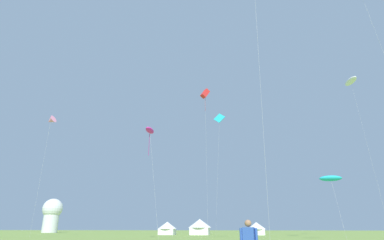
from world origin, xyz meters
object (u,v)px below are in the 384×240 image
at_px(kite_cyan_diamond, 219,119).
at_px(festival_tent_right, 256,228).
at_px(kite_cyan_parafoil, 331,178).
at_px(festival_tent_left, 167,228).
at_px(observatory_dome, 52,213).
at_px(kite_magenta_parafoil, 150,131).
at_px(kite_white_parafoil, 351,81).
at_px(kite_red_box, 205,94).
at_px(kite_pink_delta, 51,121).
at_px(festival_tent_center, 200,226).

xyz_separation_m(kite_cyan_diamond, festival_tent_right, (6.63, 11.29, -21.36)).
bearing_deg(kite_cyan_diamond, kite_cyan_parafoil, -41.92).
xyz_separation_m(festival_tent_left, observatory_dome, (-45.58, 25.81, 4.47)).
height_order(kite_magenta_parafoil, festival_tent_right, kite_magenta_parafoil).
height_order(kite_white_parafoil, kite_cyan_diamond, kite_white_parafoil).
relative_size(kite_red_box, kite_pink_delta, 1.30).
bearing_deg(kite_cyan_diamond, kite_magenta_parafoil, -118.54).
xyz_separation_m(kite_red_box, observatory_dome, (-56.35, 42.06, -20.51)).
bearing_deg(kite_red_box, kite_white_parafoil, 8.39).
height_order(kite_cyan_parafoil, festival_tent_left, kite_cyan_parafoil).
relative_size(kite_magenta_parafoil, festival_tent_center, 3.04).
bearing_deg(observatory_dome, kite_white_parafoil, -23.85).
bearing_deg(festival_tent_center, kite_cyan_parafoil, -49.74).
bearing_deg(festival_tent_left, kite_white_parafoil, -16.70).
xyz_separation_m(kite_cyan_parafoil, kite_pink_delta, (-46.87, 3.66, 12.43)).
bearing_deg(festival_tent_left, kite_cyan_parafoil, -41.33).
distance_m(festival_tent_left, observatory_dome, 52.57).
relative_size(festival_tent_center, observatory_dome, 0.48).
relative_size(kite_red_box, observatory_dome, 2.56).
bearing_deg(kite_cyan_parafoil, kite_pink_delta, 175.54).
relative_size(kite_magenta_parafoil, observatory_dome, 1.45).
bearing_deg(kite_pink_delta, kite_white_parafoil, 9.84).
relative_size(kite_red_box, kite_magenta_parafoil, 1.76).
xyz_separation_m(kite_cyan_parafoil, kite_cyan_diamond, (-15.95, 14.32, 14.86)).
bearing_deg(kite_cyan_diamond, festival_tent_center, 116.93).
relative_size(kite_white_parafoil, festival_tent_left, 6.96).
height_order(kite_cyan_parafoil, kite_cyan_diamond, kite_cyan_diamond).
bearing_deg(kite_pink_delta, kite_red_box, 11.31).
height_order(kite_pink_delta, kite_magenta_parafoil, kite_pink_delta).
bearing_deg(observatory_dome, kite_red_box, -36.73).
distance_m(kite_white_parafoil, kite_cyan_diamond, 27.46).
height_order(kite_white_parafoil, festival_tent_right, kite_white_parafoil).
distance_m(kite_cyan_diamond, observatory_dome, 71.48).
height_order(kite_red_box, festival_tent_right, kite_red_box).
bearing_deg(festival_tent_center, kite_pink_delta, -138.92).
bearing_deg(festival_tent_left, kite_pink_delta, -128.96).
height_order(kite_cyan_parafoil, festival_tent_center, kite_cyan_parafoil).
bearing_deg(kite_pink_delta, kite_magenta_parafoil, -17.67).
xyz_separation_m(kite_red_box, festival_tent_center, (-3.34, 16.25, -24.67)).
xyz_separation_m(kite_cyan_parafoil, observatory_dome, (-74.70, 51.42, -1.95)).
height_order(kite_red_box, kite_cyan_diamond, kite_red_box).
bearing_deg(festival_tent_left, festival_tent_center, 0.00).
relative_size(festival_tent_left, festival_tent_center, 0.83).
xyz_separation_m(kite_white_parafoil, kite_magenta_parafoil, (-36.20, -16.81, -14.05)).
bearing_deg(festival_tent_right, kite_red_box, -119.04).
bearing_deg(festival_tent_center, festival_tent_right, 0.00).
relative_size(kite_cyan_parafoil, kite_red_box, 0.31).
height_order(kite_cyan_parafoil, kite_pink_delta, kite_pink_delta).
xyz_separation_m(kite_magenta_parafoil, observatory_dome, (-49.24, 54.58, -9.18)).
bearing_deg(kite_red_box, kite_cyan_parafoil, -27.04).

